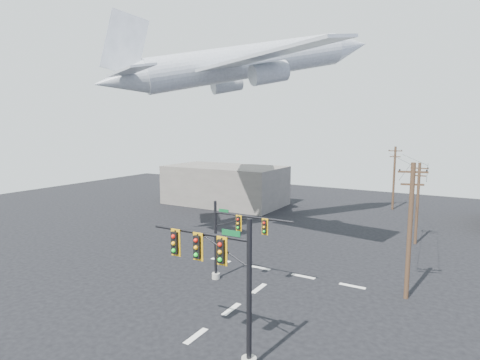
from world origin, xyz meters
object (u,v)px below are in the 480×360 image
Objects in this scene: signal_mast_far at (231,240)px; utility_pole_c at (394,177)px; utility_pole_a at (410,229)px; signal_mast_near at (223,281)px; airliner at (247,63)px; utility_pole_b at (418,202)px.

utility_pole_c is at bearing 80.28° from signal_mast_far.
utility_pole_a reaches higher than signal_mast_far.
signal_mast_near is at bearing -60.79° from signal_mast_far.
airliner is at bearing 114.08° from signal_mast_far.
airliner is (-11.66, -23.28, 14.00)m from utility_pole_c.
signal_mast_far is (-5.17, 9.25, -0.87)m from signal_mast_near.
airliner is (-17.86, 8.72, 13.76)m from utility_pole_a.
signal_mast_far is at bearing -119.19° from airliner.
utility_pole_a is 32.59m from utility_pole_c.
signal_mast_far is 0.82× the size of utility_pole_b.
utility_pole_a is at bearing -79.27° from airliner.
signal_mast_far is 20.54m from airliner.
utility_pole_c reaches higher than signal_mast_far.
airliner is (-16.75, -6.07, 14.40)m from utility_pole_b.
utility_pole_b is (11.21, 18.48, 0.99)m from signal_mast_far.
utility_pole_b is 0.92× the size of utility_pole_c.
airliner reaches higher than utility_pole_c.
signal_mast_near is 0.80× the size of utility_pole_a.
airliner is at bearing -128.91° from utility_pole_c.
utility_pole_b is 22.91m from airliner.
airliner reaches higher than signal_mast_far.
utility_pole_b is at bearing -85.82° from utility_pole_c.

